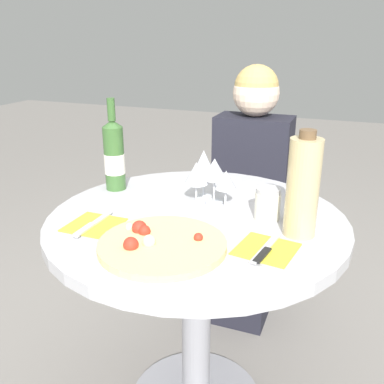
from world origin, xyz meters
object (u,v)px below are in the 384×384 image
Objects in this scene: pizza_large at (161,244)px; dining_table at (196,264)px; chair_behind_diner at (252,219)px; seated_diner at (247,202)px; tall_carafe at (303,187)px; wine_bottle at (114,155)px.

dining_table is at bearing 86.06° from pizza_large.
dining_table is 0.85m from chair_behind_diner.
seated_diner is 3.88× the size of tall_carafe.
wine_bottle is at bearing 57.37° from seated_diner.
pizza_large is at bearing -146.48° from tall_carafe.
dining_table is 0.49m from wine_bottle.
chair_behind_diner is 0.20m from seated_diner.
seated_diner is 0.76m from wine_bottle.
chair_behind_diner is 0.92m from wine_bottle.
chair_behind_diner is (-0.01, 0.83, -0.19)m from dining_table.
seated_diner is 3.55× the size of wine_bottle.
chair_behind_diner is at bearing 90.36° from dining_table.
seated_diner is 0.86m from tall_carafe.
chair_behind_diner is 2.74× the size of tall_carafe.
seated_diner reaches higher than pizza_large.
dining_table is at bearing 90.43° from seated_diner.
chair_behind_diner is 1.03m from tall_carafe.
pizza_large is (-0.01, -0.94, 0.22)m from seated_diner.
seated_diner is at bearing 89.34° from pizza_large.
chair_behind_diner is 2.40× the size of pizza_large.
pizza_large is at bearing -93.94° from dining_table.
wine_bottle is at bearing 168.10° from tall_carafe.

